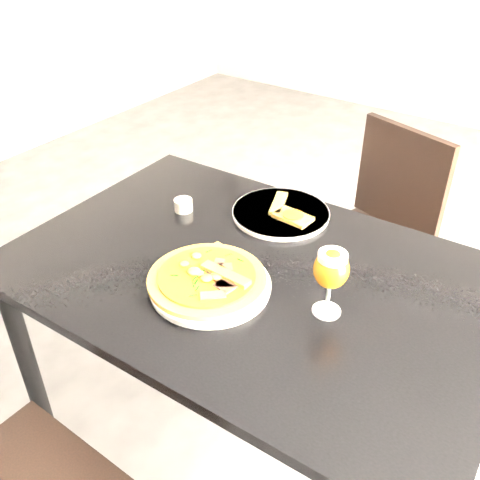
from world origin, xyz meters
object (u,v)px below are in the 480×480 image
Objects in this scene: pizza at (207,278)px; beer_glass at (331,270)px; dining_table at (251,297)px; chair_far at (373,233)px.

pizza is 0.30m from beer_glass.
dining_table is 7.50× the size of beer_glass.
chair_far is at bearing 103.34° from beer_glass.
chair_far reaches higher than pizza.
dining_table is 1.44× the size of chair_far.
dining_table is at bearing -74.46° from chair_far.
chair_far is 5.21× the size of beer_glass.
pizza reaches higher than dining_table.
dining_table is 0.31m from beer_glass.
chair_far is at bearing 84.45° from pizza.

